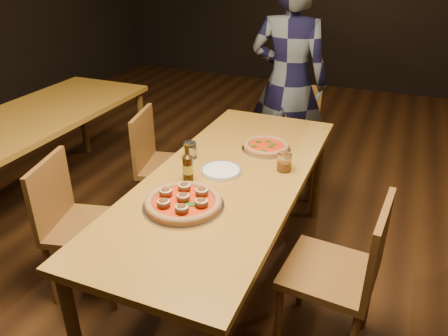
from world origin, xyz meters
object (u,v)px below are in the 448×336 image
at_px(chair_main_sw, 170,166).
at_px(diner, 288,83).
at_px(amber_glass, 284,162).
at_px(table_main, 227,187).
at_px(pizza_margherita, 266,146).
at_px(water_glass, 190,150).
at_px(chair_main_e, 329,271).
at_px(beer_bottle, 188,168).
at_px(pizza_meatball, 183,202).
at_px(chair_end, 292,141).
at_px(plate_stack, 221,171).
at_px(chair_main_nw, 88,226).
at_px(table_left, 31,125).

bearing_deg(chair_main_sw, diner, -45.15).
bearing_deg(amber_glass, chair_main_sw, 160.03).
height_order(table_main, pizza_margherita, pizza_margherita).
bearing_deg(amber_glass, water_glass, -174.73).
xyz_separation_m(chair_main_e, beer_bottle, (-0.80, 0.09, 0.37)).
xyz_separation_m(pizza_margherita, water_glass, (-0.38, -0.28, 0.03)).
height_order(pizza_meatball, water_glass, water_glass).
bearing_deg(chair_end, table_main, -105.19).
height_order(chair_main_sw, chair_main_e, chair_main_e).
xyz_separation_m(amber_glass, diner, (-0.33, 1.28, 0.07)).
relative_size(pizza_meatball, plate_stack, 1.80).
bearing_deg(table_main, chair_main_nw, -155.09).
distance_m(chair_main_nw, beer_bottle, 0.70).
relative_size(chair_end, water_glass, 9.57).
distance_m(pizza_margherita, diner, 1.06).
relative_size(chair_end, plate_stack, 4.11).
height_order(beer_bottle, water_glass, beer_bottle).
distance_m(chair_main_e, pizza_margherita, 0.88).
height_order(table_left, diner, diner).
height_order(pizza_margherita, water_glass, water_glass).
bearing_deg(amber_glass, beer_bottle, -145.35).
bearing_deg(chair_main_nw, amber_glass, -76.60).
relative_size(table_main, chair_end, 2.21).
height_order(plate_stack, beer_bottle, beer_bottle).
xyz_separation_m(chair_main_sw, water_glass, (0.37, -0.39, 0.36)).
bearing_deg(water_glass, pizza_margherita, 36.67).
xyz_separation_m(chair_main_e, pizza_meatball, (-0.70, -0.16, 0.32)).
height_order(chair_main_e, beer_bottle, beer_bottle).
bearing_deg(pizza_meatball, chair_end, 85.64).
distance_m(chair_end, water_glass, 1.24).
height_order(chair_main_nw, pizza_margherita, chair_main_nw).
distance_m(plate_stack, diner, 1.44).
bearing_deg(amber_glass, plate_stack, -152.58).
bearing_deg(table_left, chair_main_e, -12.48).
relative_size(chair_main_sw, plate_stack, 3.99).
height_order(table_left, water_glass, water_glass).
xyz_separation_m(pizza_meatball, water_glass, (-0.21, 0.50, 0.02)).
bearing_deg(pizza_meatball, table_main, 78.46).
distance_m(table_left, chair_end, 2.01).
xyz_separation_m(pizza_margherita, diner, (-0.15, 1.05, 0.10)).
relative_size(chair_end, diner, 0.52).
bearing_deg(chair_end, diner, 107.34).
bearing_deg(beer_bottle, water_glass, 114.08).
height_order(chair_main_nw, pizza_meatball, chair_main_nw).
height_order(chair_main_nw, chair_main_e, chair_main_e).
distance_m(pizza_meatball, beer_bottle, 0.27).
distance_m(amber_glass, diner, 1.32).
xyz_separation_m(chair_main_e, pizza_margherita, (-0.54, 0.62, 0.31)).
relative_size(chair_main_sw, diner, 0.50).
bearing_deg(chair_main_e, beer_bottle, -91.60).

